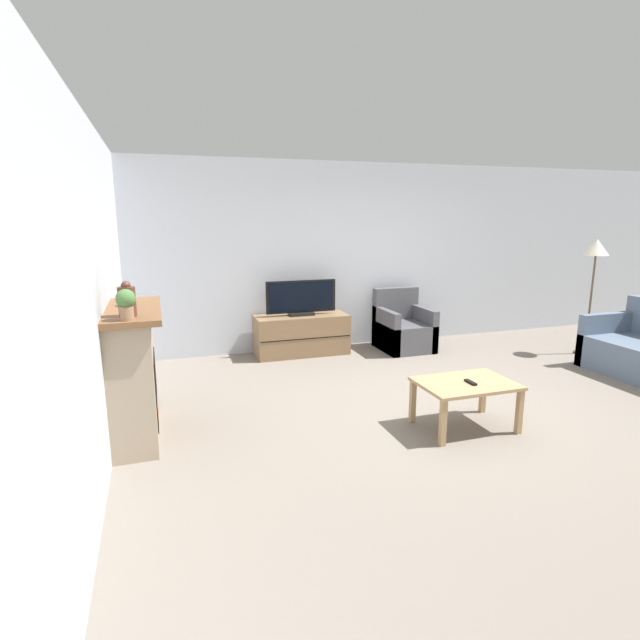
{
  "coord_description": "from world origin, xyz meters",
  "views": [
    {
      "loc": [
        -2.97,
        -4.26,
        1.96
      ],
      "look_at": [
        -1.34,
        0.68,
        0.85
      ],
      "focal_mm": 28.0,
      "sensor_mm": 36.0,
      "label": 1
    }
  ],
  "objects_px": {
    "mantel_clock": "(130,297)",
    "coffee_table": "(466,388)",
    "potted_plant": "(126,303)",
    "remote": "(471,382)",
    "floor_lamp": "(596,255)",
    "armchair": "(403,330)",
    "mantel_vase_left": "(127,300)",
    "tv_stand": "(301,335)",
    "tv": "(301,299)",
    "fireplace": "(133,372)"
  },
  "relations": [
    {
      "from": "mantel_clock",
      "to": "coffee_table",
      "type": "relative_size",
      "value": 0.17
    },
    {
      "from": "potted_plant",
      "to": "remote",
      "type": "bearing_deg",
      "value": -6.07
    },
    {
      "from": "coffee_table",
      "to": "floor_lamp",
      "type": "bearing_deg",
      "value": 27.68
    },
    {
      "from": "potted_plant",
      "to": "armchair",
      "type": "relative_size",
      "value": 0.27
    },
    {
      "from": "mantel_vase_left",
      "to": "coffee_table",
      "type": "xyz_separation_m",
      "value": [
        2.87,
        -0.42,
        -0.91
      ]
    },
    {
      "from": "tv_stand",
      "to": "tv",
      "type": "height_order",
      "value": "tv"
    },
    {
      "from": "tv_stand",
      "to": "coffee_table",
      "type": "height_order",
      "value": "tv_stand"
    },
    {
      "from": "tv",
      "to": "armchair",
      "type": "xyz_separation_m",
      "value": [
        1.5,
        -0.2,
        -0.51
      ]
    },
    {
      "from": "mantel_vase_left",
      "to": "mantel_clock",
      "type": "bearing_deg",
      "value": 89.91
    },
    {
      "from": "fireplace",
      "to": "floor_lamp",
      "type": "height_order",
      "value": "floor_lamp"
    },
    {
      "from": "mantel_vase_left",
      "to": "tv_stand",
      "type": "xyz_separation_m",
      "value": [
        2.14,
        2.48,
        -1.01
      ]
    },
    {
      "from": "fireplace",
      "to": "floor_lamp",
      "type": "distance_m",
      "value": 6.14
    },
    {
      "from": "fireplace",
      "to": "tv",
      "type": "height_order",
      "value": "fireplace"
    },
    {
      "from": "mantel_clock",
      "to": "tv_stand",
      "type": "xyz_separation_m",
      "value": [
        2.14,
        1.99,
        -0.96
      ]
    },
    {
      "from": "mantel_vase_left",
      "to": "potted_plant",
      "type": "distance_m",
      "value": 0.15
    },
    {
      "from": "fireplace",
      "to": "tv_stand",
      "type": "relative_size",
      "value": 0.94
    },
    {
      "from": "remote",
      "to": "potted_plant",
      "type": "bearing_deg",
      "value": 173.52
    },
    {
      "from": "mantel_vase_left",
      "to": "mantel_clock",
      "type": "xyz_separation_m",
      "value": [
        0.0,
        0.49,
        -0.05
      ]
    },
    {
      "from": "fireplace",
      "to": "coffee_table",
      "type": "distance_m",
      "value": 3.0
    },
    {
      "from": "mantel_clock",
      "to": "floor_lamp",
      "type": "height_order",
      "value": "floor_lamp"
    },
    {
      "from": "fireplace",
      "to": "mantel_vase_left",
      "type": "bearing_deg",
      "value": -87.38
    },
    {
      "from": "tv_stand",
      "to": "remote",
      "type": "distance_m",
      "value": 3.04
    },
    {
      "from": "fireplace",
      "to": "armchair",
      "type": "distance_m",
      "value": 4.14
    },
    {
      "from": "tv",
      "to": "armchair",
      "type": "bearing_deg",
      "value": -7.44
    },
    {
      "from": "remote",
      "to": "fireplace",
      "type": "bearing_deg",
      "value": 163.66
    },
    {
      "from": "fireplace",
      "to": "armchair",
      "type": "height_order",
      "value": "fireplace"
    },
    {
      "from": "mantel_vase_left",
      "to": "tv_stand",
      "type": "relative_size",
      "value": 0.22
    },
    {
      "from": "floor_lamp",
      "to": "coffee_table",
      "type": "bearing_deg",
      "value": -152.32
    },
    {
      "from": "fireplace",
      "to": "tv",
      "type": "xyz_separation_m",
      "value": [
        2.15,
        2.11,
        0.2
      ]
    },
    {
      "from": "tv_stand",
      "to": "coffee_table",
      "type": "relative_size",
      "value": 1.51
    },
    {
      "from": "potted_plant",
      "to": "remote",
      "type": "xyz_separation_m",
      "value": [
        2.89,
        -0.31,
        -0.85
      ]
    },
    {
      "from": "tv_stand",
      "to": "coffee_table",
      "type": "xyz_separation_m",
      "value": [
        0.74,
        -2.89,
        0.1
      ]
    },
    {
      "from": "potted_plant",
      "to": "coffee_table",
      "type": "relative_size",
      "value": 0.28
    },
    {
      "from": "potted_plant",
      "to": "tv",
      "type": "xyz_separation_m",
      "value": [
        2.14,
        2.63,
        -0.51
      ]
    },
    {
      "from": "tv_stand",
      "to": "floor_lamp",
      "type": "height_order",
      "value": "floor_lamp"
    },
    {
      "from": "tv",
      "to": "coffee_table",
      "type": "bearing_deg",
      "value": -75.69
    },
    {
      "from": "mantel_vase_left",
      "to": "tv_stand",
      "type": "distance_m",
      "value": 3.43
    },
    {
      "from": "mantel_vase_left",
      "to": "remote",
      "type": "xyz_separation_m",
      "value": [
        2.89,
        -0.46,
        -0.84
      ]
    },
    {
      "from": "tv",
      "to": "armchair",
      "type": "distance_m",
      "value": 1.6
    },
    {
      "from": "fireplace",
      "to": "potted_plant",
      "type": "bearing_deg",
      "value": -88.15
    },
    {
      "from": "fireplace",
      "to": "mantel_vase_left",
      "type": "distance_m",
      "value": 0.79
    },
    {
      "from": "mantel_clock",
      "to": "armchair",
      "type": "xyz_separation_m",
      "value": [
        3.64,
        1.79,
        -0.96
      ]
    },
    {
      "from": "tv_stand",
      "to": "remote",
      "type": "bearing_deg",
      "value": -75.62
    },
    {
      "from": "fireplace",
      "to": "mantel_clock",
      "type": "xyz_separation_m",
      "value": [
        0.02,
        0.12,
        0.65
      ]
    },
    {
      "from": "coffee_table",
      "to": "mantel_clock",
      "type": "bearing_deg",
      "value": 162.48
    },
    {
      "from": "armchair",
      "to": "potted_plant",
      "type": "bearing_deg",
      "value": -146.22
    },
    {
      "from": "potted_plant",
      "to": "tv_stand",
      "type": "distance_m",
      "value": 3.54
    },
    {
      "from": "mantel_clock",
      "to": "tv_stand",
      "type": "relative_size",
      "value": 0.11
    },
    {
      "from": "fireplace",
      "to": "mantel_vase_left",
      "type": "relative_size",
      "value": 4.36
    },
    {
      "from": "floor_lamp",
      "to": "tv",
      "type": "bearing_deg",
      "value": 162.14
    }
  ]
}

